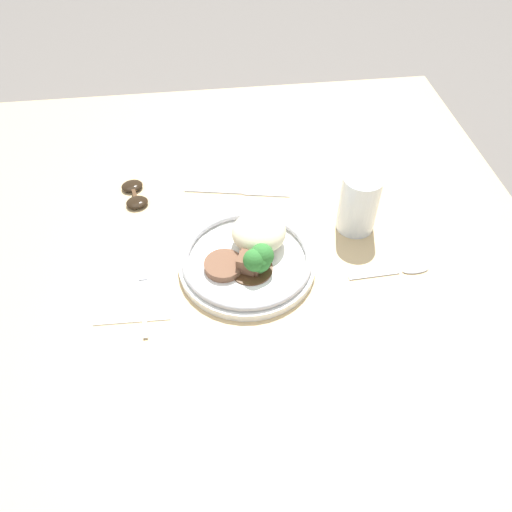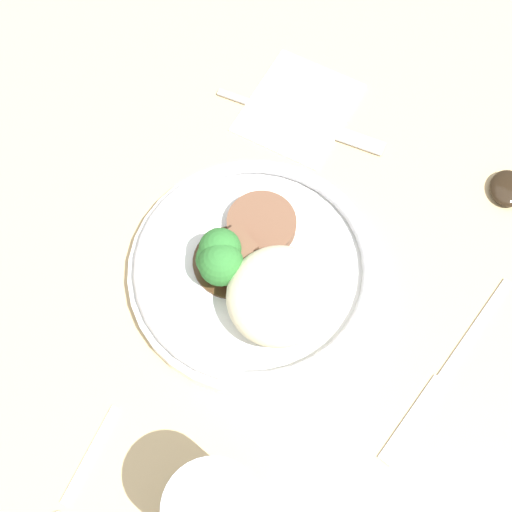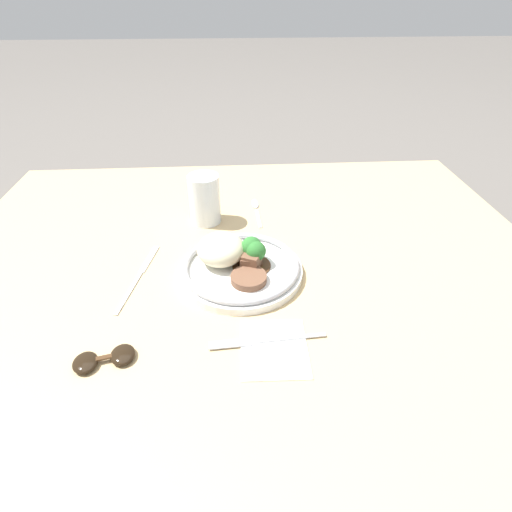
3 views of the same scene
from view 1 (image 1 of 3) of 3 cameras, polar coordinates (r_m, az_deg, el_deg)
The scene contains 9 objects.
ground_plane at distance 0.90m, azimuth -3.54°, elevation -3.54°, with size 8.00×8.00×0.00m, color #5B5651.
dining_table at distance 0.88m, azimuth -3.59°, elevation -2.80°, with size 1.19×1.27×0.04m.
napkin at distance 0.86m, azimuth -13.77°, elevation -4.53°, with size 0.13×0.11×0.00m.
plate at distance 0.87m, azimuth -0.67°, elevation 0.13°, with size 0.24×0.24×0.07m.
juice_glass at distance 0.94m, azimuth 11.60°, elevation 5.60°, with size 0.07×0.07×0.12m.
fork at distance 0.87m, azimuth -12.80°, elevation -2.98°, with size 0.02×0.19×0.00m.
knife at distance 1.02m, azimuth -1.72°, elevation 7.25°, with size 0.21×0.05×0.00m.
spoon at distance 0.91m, azimuth 16.68°, elevation -1.65°, with size 0.14×0.02×0.01m.
sunglasses at distance 1.04m, azimuth -13.72°, elevation 6.90°, with size 0.06×0.10×0.01m.
Camera 1 is at (-0.02, -0.57, 0.70)m, focal length 35.00 mm.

